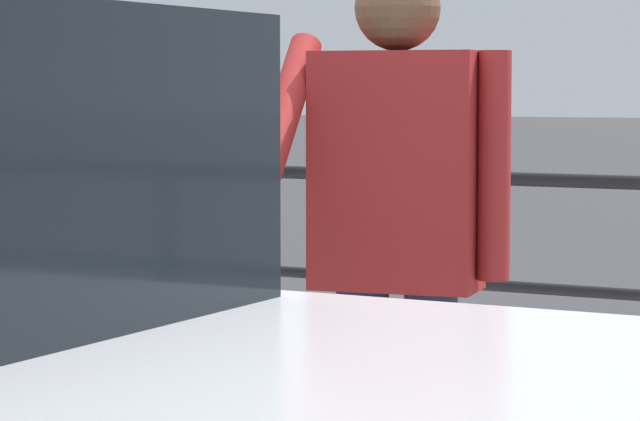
% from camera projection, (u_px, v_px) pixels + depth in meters
% --- Properties ---
extents(parking_meter, '(0.17, 0.18, 1.45)m').
position_uv_depth(parking_meter, '(223.00, 221.00, 4.41)').
color(parking_meter, slate).
rests_on(parking_meter, sidewalk_curb).
extents(pedestrian_at_meter, '(0.64, 0.63, 1.79)m').
position_uv_depth(pedestrian_at_meter, '(396.00, 236.00, 4.15)').
color(pedestrian_at_meter, '#1E233F').
rests_on(pedestrian_at_meter, sidewalk_curb).
extents(background_railing, '(24.06, 0.06, 1.08)m').
position_uv_depth(background_railing, '(576.00, 247.00, 6.38)').
color(background_railing, black).
rests_on(background_railing, sidewalk_curb).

